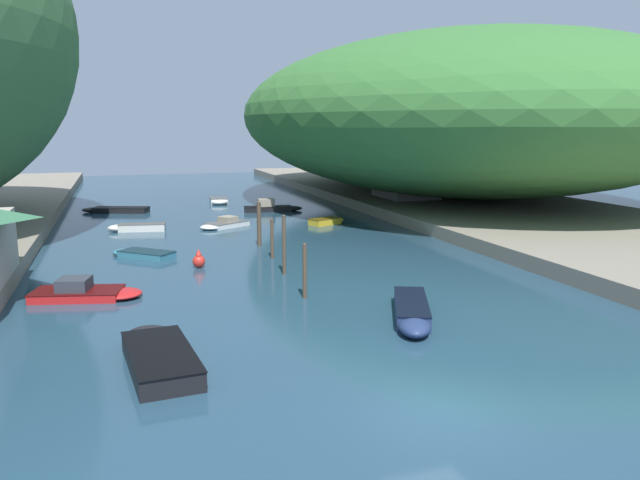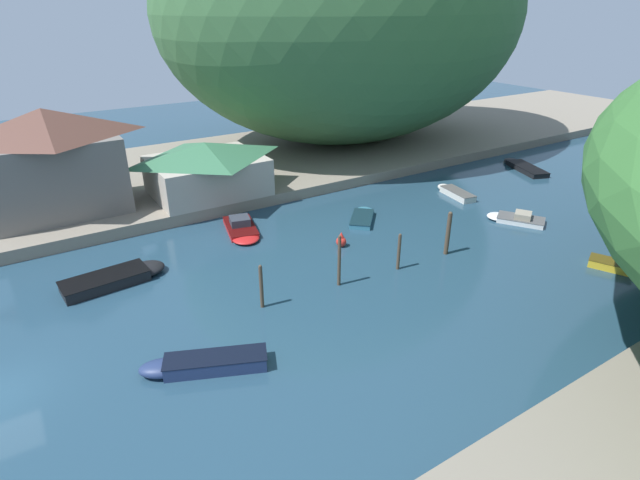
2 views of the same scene
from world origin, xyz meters
The scene contains 19 objects.
water_surface centered at (0.00, 30.00, 0.00)m, with size 130.00×130.00×0.00m, color #234256.
left_bank centered at (-24.68, 30.00, 0.48)m, with size 22.00×120.00×0.95m.
hillside_left centered at (-25.78, 37.23, 14.72)m, with size 30.37×42.52×27.53m.
waterfront_building centered at (-19.18, 5.41, 5.06)m, with size 6.83×10.15×7.96m.
boathouse_shed centered at (-17.26, 16.55, 3.20)m, with size 7.79×9.72×4.36m.
boat_moored_right centered at (-10.09, 16.31, 0.31)m, with size 5.46×3.19×1.01m.
boat_yellow_tender centered at (-7.33, 35.83, 0.28)m, with size 4.61×1.99×0.57m.
boat_red_skiff centered at (3.20, 8.19, 0.35)m, with size 3.57×6.00×0.71m.
boat_small_dinghy centered at (8.34, 34.54, 0.26)m, with size 3.52×2.54×0.53m.
boat_white_cruiser centered at (-7.41, 6.78, 0.35)m, with size 2.58×6.38×0.70m.
boat_cabin_cruiser centered at (-7.32, 25.60, 0.20)m, with size 4.23×4.09×0.41m.
boat_far_right_bank centered at (-9.03, 47.61, 0.25)m, with size 6.60×3.86×0.51m.
boat_mid_channel centered at (-0.42, 35.49, 0.27)m, with size 4.61×3.81×0.86m.
mooring_post_second centered at (-0.11, 13.08, 1.37)m, with size 0.21×0.21×2.72m.
mooring_post_middle centered at (0.20, 18.16, 1.70)m, with size 0.20×0.20×3.38m.
mooring_post_fourth centered at (0.57, 22.55, 1.27)m, with size 0.21×0.21×2.53m.
mooring_post_farthest centered at (0.68, 26.78, 1.58)m, with size 0.30×0.30×3.14m.
channel_buoy_near centered at (-4.15, 21.32, 0.43)m, with size 0.74×0.74×1.11m.
person_on_quay centered at (-14.49, 17.97, 1.93)m, with size 0.30×0.42×1.69m.
Camera 2 is at (21.96, 2.99, 15.78)m, focal length 28.00 mm.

